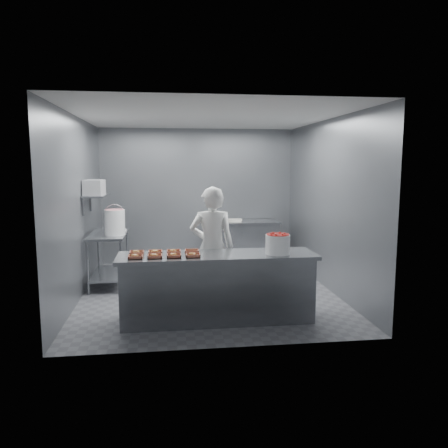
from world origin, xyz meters
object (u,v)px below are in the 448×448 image
Objects in this scene: tray_5 at (155,252)px; worker at (212,247)px; service_counter at (217,287)px; appliance at (94,188)px; tray_7 at (192,251)px; tray_3 at (193,255)px; tray_1 at (155,256)px; tray_4 at (137,252)px; tray_6 at (173,252)px; tray_0 at (135,256)px; tray_2 at (174,255)px; glaze_bucket at (115,222)px; strawberry_tub at (278,243)px; prep_table at (109,251)px; back_counter at (242,242)px.

tray_5 is 0.11× the size of worker.
appliance is (-1.82, 1.76, 1.24)m from service_counter.
appliance is (-1.49, 1.64, 0.77)m from tray_7.
service_counter is at bearing 20.85° from tray_3.
tray_1 is at bearing -171.20° from service_counter.
tray_4 is 0.48m from tray_6.
tray_6 is at bearing 27.55° from tray_0.
tray_5 is (-0.24, 0.25, 0.00)m from tray_2.
tray_4 is 0.72m from tray_7.
strawberry_tub is at bearing -39.06° from glaze_bucket.
prep_table is at bearing 122.49° from tray_3.
tray_0 is 2.18m from appliance.
tray_4 and tray_6 have the same top height.
appliance reaches higher than prep_table.
tray_0 is 1.00× the size of tray_7.
strawberry_tub is at bearing -6.93° from tray_4.
glaze_bucket is (-0.94, 1.64, 0.20)m from tray_6.
appliance is (-1.25, 1.89, 0.77)m from tray_2.
tray_0 is at bearing 180.00° from tray_3.
back_counter is 8.01× the size of tray_4.
tray_1 is 0.24m from tray_2.
back_counter is at bearing 31.62° from glaze_bucket.
strawberry_tub is at bearing -7.95° from tray_5.
back_counter is at bearing 60.00° from tray_0.
appliance reaches higher than back_counter.
tray_2 is at bearing -62.48° from prep_table.
tray_4 is at bearing -180.00° from tray_7.
tray_7 is (0.24, 0.00, -0.00)m from tray_6.
glaze_bucket is (-0.46, 1.64, 0.20)m from tray_4.
strawberry_tub is at bearing 143.55° from worker.
strawberry_tub is (2.44, -2.05, 0.45)m from prep_table.
strawberry_tub is at bearing 0.85° from tray_0.
strawberry_tub is 0.95× the size of appliance.
tray_0 is at bearing -173.19° from service_counter.
tray_0 is at bearing -133.79° from tray_5.
service_counter is at bearing -8.80° from tray_5.
tray_4 is at bearing 173.07° from strawberry_tub.
tray_0 is 0.72m from tray_3.
tray_0 is 1.27m from worker.
tray_7 is at bearing 0.00° from tray_5.
tray_6 is 2.20m from appliance.
prep_table is 2.15m from worker.
glaze_bucket is (-0.70, 1.64, 0.20)m from tray_5.
back_counter is (0.90, 3.25, -0.00)m from service_counter.
tray_4 is at bearing -71.76° from prep_table.
back_counter is at bearing 74.52° from service_counter.
tray_1 is 1.00× the size of tray_5.
tray_1 is 0.48m from tray_3.
tray_2 is 1.00× the size of tray_4.
prep_table is at bearing -152.99° from back_counter.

